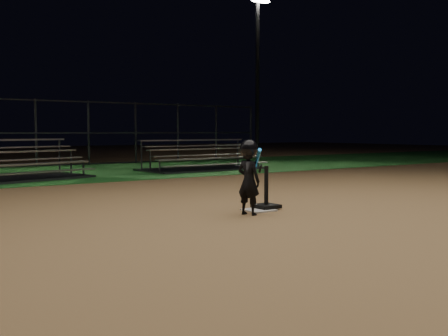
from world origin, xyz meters
TOP-DOWN VIEW (x-y plane):
  - ground at (0.00, 0.00)m, footprint 80.00×80.00m
  - grass_strip at (0.00, 10.00)m, footprint 60.00×8.00m
  - home_plate at (0.00, 0.00)m, footprint 0.45×0.45m
  - batting_tee at (0.20, 0.05)m, footprint 0.38×0.38m
  - child_batter at (-0.40, -0.24)m, footprint 0.45×0.61m
  - bleacher_left at (-2.28, 7.98)m, footprint 4.87×3.22m
  - bleacher_right at (4.24, 8.28)m, footprint 4.27×2.20m
  - backstop_fence at (0.00, 13.00)m, footprint 20.08×0.08m
  - light_pole_right at (12.00, 14.94)m, footprint 0.90×0.53m

SIDE VIEW (x-z plane):
  - ground at x=0.00m, z-range 0.00..0.00m
  - grass_strip at x=0.00m, z-range 0.00..0.01m
  - home_plate at x=0.00m, z-range 0.00..0.02m
  - batting_tee at x=0.20m, z-range -0.20..0.50m
  - bleacher_right at x=4.24m, z-range -0.30..0.73m
  - bleacher_left at x=-2.28m, z-range -0.32..0.77m
  - child_batter at x=-0.40m, z-range 0.04..1.22m
  - backstop_fence at x=0.00m, z-range 0.00..2.50m
  - light_pole_right at x=12.00m, z-range 0.80..9.10m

